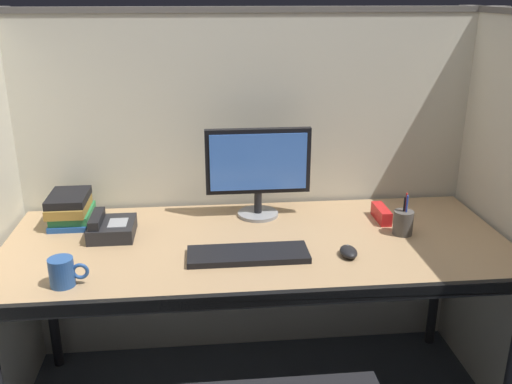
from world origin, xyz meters
TOP-DOWN VIEW (x-y plane):
  - cubicle_partition_rear at (0.00, 0.74)m, footprint 2.21×0.06m
  - desk at (0.00, 0.29)m, footprint 1.90×0.80m
  - monitor_center at (0.03, 0.56)m, footprint 0.43×0.17m
  - keyboard_main at (-0.05, 0.17)m, footprint 0.43×0.15m
  - computer_mouse at (0.31, 0.14)m, footprint 0.06×0.10m
  - book_stack at (-0.74, 0.56)m, footprint 0.16×0.22m
  - pen_cup at (0.57, 0.31)m, footprint 0.08×0.08m
  - red_stapler at (0.53, 0.46)m, footprint 0.04×0.15m
  - desk_phone at (-0.56, 0.41)m, footprint 0.17×0.19m
  - coffee_mug at (-0.65, 0.03)m, footprint 0.13×0.08m

SIDE VIEW (x-z plane):
  - desk at x=0.00m, z-range 0.32..1.06m
  - keyboard_main at x=-0.05m, z-range 0.74..0.76m
  - computer_mouse at x=0.31m, z-range 0.74..0.77m
  - red_stapler at x=0.53m, z-range 0.74..0.80m
  - desk_phone at x=-0.56m, z-range 0.73..0.82m
  - coffee_mug at x=-0.65m, z-range 0.74..0.84m
  - pen_cup at x=0.57m, z-range 0.71..0.87m
  - cubicle_partition_rear at x=0.00m, z-range 0.00..1.58m
  - book_stack at x=-0.74m, z-range 0.74..0.86m
  - monitor_center at x=0.03m, z-range 0.77..1.14m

